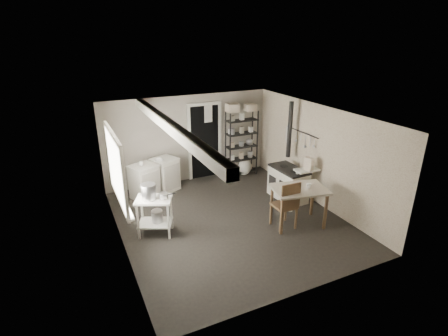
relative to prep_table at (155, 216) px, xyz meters
name	(u,v)px	position (x,y,z in m)	size (l,w,h in m)	color
floor	(230,220)	(1.58, -0.15, -0.40)	(5.00, 5.00, 0.00)	black
ceiling	(231,115)	(1.58, -0.15, 1.90)	(5.00, 5.00, 0.00)	white
wall_back	(189,139)	(1.58, 2.35, 0.75)	(4.50, 0.02, 2.30)	#A19889
wall_front	(307,229)	(1.58, -2.65, 0.75)	(4.50, 0.02, 2.30)	#A19889
wall_left	(117,190)	(-0.67, -0.15, 0.75)	(0.02, 5.00, 2.30)	#A19889
wall_right	(318,155)	(3.83, -0.15, 0.75)	(0.02, 5.00, 2.30)	#A19889
window	(115,168)	(-0.64, 0.05, 1.10)	(0.12, 1.76, 1.28)	silver
doorway	(205,142)	(2.03, 2.32, 0.60)	(0.96, 0.10, 2.08)	silver
ceiling_beam	(171,127)	(0.38, -0.15, 1.80)	(0.18, 5.00, 0.18)	silver
wallpaper_panel	(318,155)	(3.82, -0.15, 0.75)	(0.01, 5.00, 2.30)	beige
utensil_rail	(301,132)	(3.77, 0.45, 1.15)	(0.06, 1.20, 0.44)	silver
prep_table	(155,216)	(0.00, 0.00, 0.00)	(0.68, 0.49, 0.78)	silver
stockpot	(149,192)	(-0.08, 0.01, 0.54)	(0.28, 0.28, 0.30)	silver
saucepan	(164,196)	(0.18, -0.09, 0.45)	(0.17, 0.17, 0.10)	silver
bucket	(157,216)	(0.04, 0.00, -0.02)	(0.22, 0.22, 0.24)	silver
base_cabinets	(155,176)	(0.49, 1.84, 0.06)	(1.28, 0.55, 0.84)	silver
mixing_bowl	(159,157)	(0.62, 1.81, 0.56)	(0.29, 0.29, 0.07)	white
counter_cup	(141,161)	(0.16, 1.73, 0.57)	(0.12, 0.12, 0.10)	white
shelf_rack	(241,143)	(2.99, 2.02, 0.55)	(0.87, 0.34, 1.83)	black
shelf_jar	(230,129)	(2.68, 2.07, 0.97)	(0.09, 0.09, 0.20)	white
storage_box_a	(232,105)	(2.72, 2.05, 1.61)	(0.32, 0.28, 0.22)	beige
storage_box_b	(250,105)	(3.21, 1.97, 1.59)	(0.27, 0.25, 0.18)	beige
stove	(288,182)	(3.31, 0.21, 0.04)	(0.55, 0.99, 0.78)	silver
stovepipe	(290,130)	(3.56, 0.62, 1.19)	(0.10, 0.10, 1.30)	black
side_ledge	(305,186)	(3.53, -0.17, 0.03)	(0.56, 0.30, 0.86)	silver
oats_box	(309,164)	(3.53, -0.22, 0.61)	(0.12, 0.20, 0.30)	beige
work_table	(298,208)	(2.79, -0.90, -0.02)	(1.09, 0.76, 0.83)	beige
table_cup	(308,189)	(2.96, -0.97, 0.41)	(0.10, 0.10, 0.09)	white
chair	(284,206)	(2.46, -0.86, 0.08)	(0.43, 0.46, 1.05)	brown
flour_sack	(245,167)	(3.08, 1.97, -0.16)	(0.39, 0.33, 0.47)	beige
floor_crock	(290,208)	(3.00, -0.36, -0.33)	(0.11, 0.11, 0.14)	white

